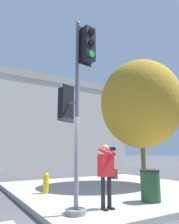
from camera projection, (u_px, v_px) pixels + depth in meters
sidewalk_corner at (113, 189)px, 9.22m from camera, size 8.00×8.00×0.17m
traffic_signal_pole at (76, 99)px, 5.63m from camera, size 0.60×1.19×5.01m
person_photographer at (107, 170)px, 5.80m from camera, size 0.58×0.54×1.65m
street_tree at (141, 104)px, 10.70m from camera, size 3.93×3.93×5.95m
fire_hydrant at (46, 183)px, 7.88m from camera, size 0.20×0.26×0.71m
trash_bin at (150, 186)px, 6.56m from camera, size 0.60×0.60×0.92m
building_right at (51, 126)px, 29.28m from camera, size 17.01×10.66×10.23m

